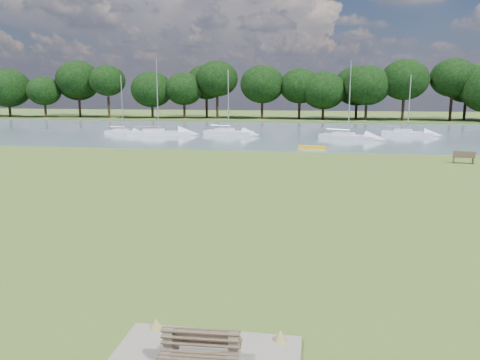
# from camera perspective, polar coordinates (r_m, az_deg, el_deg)

# --- Properties ---
(ground) EXTENTS (220.00, 220.00, 0.00)m
(ground) POSITION_cam_1_polar(r_m,az_deg,el_deg) (23.71, 3.39, -3.54)
(ground) COLOR #53672B
(river) EXTENTS (220.00, 40.00, 0.10)m
(river) POSITION_cam_1_polar(r_m,az_deg,el_deg) (65.15, 7.18, 5.70)
(river) COLOR slate
(river) RESTS_ON ground
(far_bank) EXTENTS (220.00, 20.00, 0.40)m
(far_bank) POSITION_cam_1_polar(r_m,az_deg,el_deg) (95.05, 7.86, 7.34)
(far_bank) COLOR #4C6626
(far_bank) RESTS_ON ground
(bench_pair) EXTENTS (1.73, 1.07, 0.91)m
(bench_pair) POSITION_cam_1_polar(r_m,az_deg,el_deg) (10.65, -4.79, -20.03)
(bench_pair) COLOR gray
(bench_pair) RESTS_ON concrete_pad
(riverbank_bench) EXTENTS (1.72, 0.75, 1.03)m
(riverbank_bench) POSITION_cam_1_polar(r_m,az_deg,el_deg) (42.07, 25.61, 2.52)
(riverbank_bench) COLOR brown
(riverbank_bench) RESTS_ON ground
(kayak) EXTENTS (2.85, 1.05, 0.28)m
(kayak) POSITION_cam_1_polar(r_m,az_deg,el_deg) (47.95, 8.77, 3.99)
(kayak) COLOR #E1A70B
(kayak) RESTS_ON river
(tree_line) EXTENTS (117.43, 9.55, 11.56)m
(tree_line) POSITION_cam_1_polar(r_m,az_deg,el_deg) (92.10, -0.31, 11.62)
(tree_line) COLOR black
(tree_line) RESTS_ON far_bank
(sailboat_0) EXTENTS (8.02, 4.04, 9.84)m
(sailboat_0) POSITION_cam_1_polar(r_m,az_deg,el_deg) (61.20, -9.99, 5.81)
(sailboat_0) COLOR silver
(sailboat_0) RESTS_ON river
(sailboat_2) EXTENTS (6.73, 3.34, 8.30)m
(sailboat_2) POSITION_cam_1_polar(r_m,az_deg,el_deg) (61.09, -1.48, 5.97)
(sailboat_2) COLOR silver
(sailboat_2) RESTS_ON river
(sailboat_3) EXTENTS (5.04, 1.91, 7.69)m
(sailboat_3) POSITION_cam_1_polar(r_m,az_deg,el_deg) (64.36, -14.08, 5.82)
(sailboat_3) COLOR silver
(sailboat_3) RESTS_ON river
(sailboat_6) EXTENTS (6.48, 3.15, 7.66)m
(sailboat_6) POSITION_cam_1_polar(r_m,az_deg,el_deg) (64.19, 19.66, 5.55)
(sailboat_6) COLOR silver
(sailboat_6) RESTS_ON river
(sailboat_7) EXTENTS (6.96, 4.47, 9.19)m
(sailboat_7) POSITION_cam_1_polar(r_m,az_deg,el_deg) (57.81, 12.95, 5.35)
(sailboat_7) COLOR silver
(sailboat_7) RESTS_ON river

